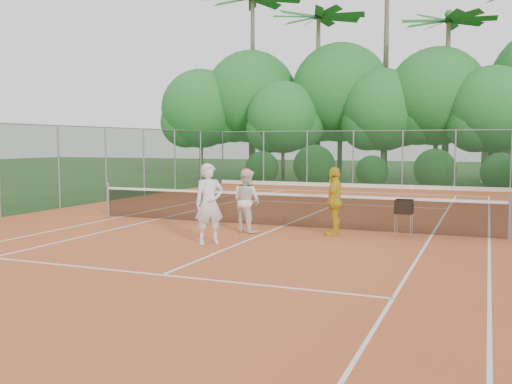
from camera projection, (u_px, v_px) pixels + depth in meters
ground at (281, 227)px, 16.20m from camera, size 120.00×120.00×0.00m
clay_court at (281, 227)px, 16.20m from camera, size 18.00×36.00×0.02m
tennis_net at (281, 209)px, 16.16m from camera, size 11.97×0.10×1.10m
player_white at (209, 204)px, 13.41m from camera, size 0.82×0.80×1.90m
player_center_grp at (247, 201)px, 15.17m from camera, size 1.00×0.90×1.71m
player_yellow at (335, 201)px, 14.67m from camera, size 0.49×1.06×1.77m
ball_hopper at (404, 208)px, 14.32m from camera, size 0.42×0.42×0.96m
stray_ball_a at (369, 197)px, 24.48m from camera, size 0.07×0.07×0.07m
stray_ball_b at (411, 191)px, 27.89m from camera, size 0.07×0.07×0.07m
stray_ball_c at (448, 198)px, 24.20m from camera, size 0.07×0.07×0.07m
court_markings at (281, 227)px, 16.20m from camera, size 11.03×23.83×0.01m
fence_back at (377, 159)px, 29.91m from camera, size 18.07×0.07×3.00m
tropical_treeline at (419, 97)px, 33.87m from camera, size 32.10×8.49×15.03m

